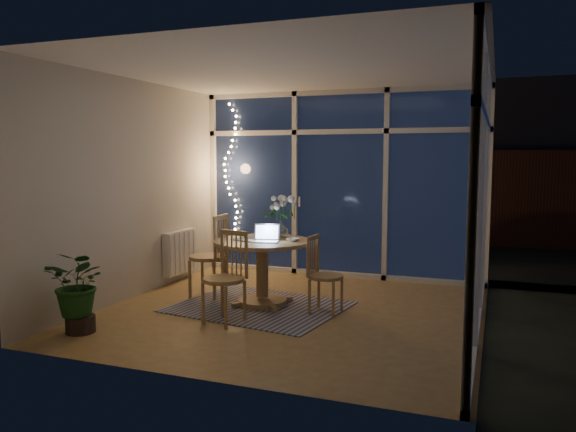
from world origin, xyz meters
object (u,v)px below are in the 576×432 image
object	(u,v)px
chair_front	(224,277)
flower_vase	(281,228)
dining_table	(262,273)
potted_plant	(79,294)
chair_left	(208,255)
chair_right	(326,274)
laptop	(265,233)

from	to	relation	value
chair_front	flower_vase	bearing A→B (deg)	92.40
chair_front	dining_table	bearing A→B (deg)	96.44
dining_table	potted_plant	size ratio (longest dim) A/B	1.44
chair_left	flower_vase	world-z (taller)	chair_left
dining_table	chair_front	world-z (taller)	chair_front
dining_table	chair_right	bearing A→B (deg)	-5.43
chair_front	potted_plant	world-z (taller)	chair_front
flower_vase	potted_plant	bearing A→B (deg)	-126.63
dining_table	flower_vase	world-z (taller)	flower_vase
laptop	potted_plant	size ratio (longest dim) A/B	0.38
chair_right	laptop	xyz separation A→B (m)	(-0.69, -0.03, 0.43)
potted_plant	chair_right	bearing A→B (deg)	35.86
chair_left	potted_plant	distance (m)	1.74
chair_front	potted_plant	size ratio (longest dim) A/B	1.25
chair_right	potted_plant	xyz separation A→B (m)	(-2.03, -1.46, -0.05)
chair_left	chair_front	size ratio (longest dim) A/B	1.07
chair_right	flower_vase	bearing A→B (deg)	65.15
chair_right	laptop	world-z (taller)	laptop
chair_front	laptop	size ratio (longest dim) A/B	3.32
chair_right	chair_front	world-z (taller)	chair_front
chair_front	laptop	distance (m)	0.79
dining_table	chair_right	world-z (taller)	chair_right
flower_vase	chair_left	bearing A→B (deg)	-169.46
laptop	potted_plant	bearing A→B (deg)	-146.38
dining_table	laptop	distance (m)	0.50
chair_front	laptop	bearing A→B (deg)	88.23
dining_table	laptop	bearing A→B (deg)	-50.82
chair_left	flower_vase	bearing A→B (deg)	98.59
dining_table	chair_left	bearing A→B (deg)	170.42
dining_table	potted_plant	bearing A→B (deg)	-129.08
chair_front	potted_plant	xyz separation A→B (m)	(-1.16, -0.76, -0.09)
chair_left	chair_front	distance (m)	1.13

